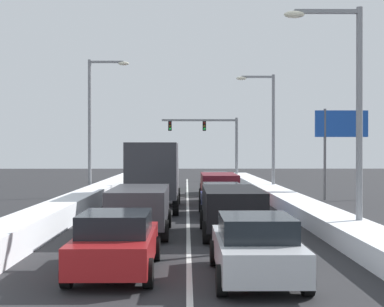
{
  "coord_description": "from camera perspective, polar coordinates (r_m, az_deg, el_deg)",
  "views": [
    {
      "loc": [
        -0.07,
        -6.73,
        3.03
      ],
      "look_at": [
        0.32,
        32.95,
        2.77
      ],
      "focal_mm": 53.48,
      "sensor_mm": 36.0,
      "label": 1
    }
  ],
  "objects": [
    {
      "name": "sedan_navy_right_lane_third",
      "position": [
        26.28,
        2.95,
        -4.57
      ],
      "size": [
        2.0,
        4.5,
        1.51
      ],
      "color": "navy",
      "rests_on": "ground"
    },
    {
      "name": "box_truck_center_lane_third",
      "position": [
        28.75,
        -3.79,
        -1.88
      ],
      "size": [
        2.53,
        7.2,
        3.36
      ],
      "color": "slate",
      "rests_on": "ground"
    },
    {
      "name": "sedan_red_center_lane_nearest",
      "position": [
        14.29,
        -7.59,
        -8.77
      ],
      "size": [
        2.0,
        4.5,
        1.51
      ],
      "color": "maroon",
      "rests_on": "ground"
    },
    {
      "name": "traffic_light_gantry",
      "position": [
        56.5,
        2.12,
        1.87
      ],
      "size": [
        7.54,
        0.47,
        6.2
      ],
      "color": "slate",
      "rests_on": "ground"
    },
    {
      "name": "snow_bank_left_shoulder",
      "position": [
        32.11,
        -9.96,
        -4.27
      ],
      "size": [
        1.39,
        54.67,
        0.87
      ],
      "primitive_type": "cube",
      "color": "white",
      "rests_on": "ground"
    },
    {
      "name": "lane_stripe_between_right_lane_and_center_lane",
      "position": [
        31.72,
        -0.44,
        -5.1
      ],
      "size": [
        0.14,
        54.67,
        0.01
      ],
      "primitive_type": "cube",
      "color": "silver",
      "rests_on": "ground"
    },
    {
      "name": "suv_black_right_lane_second",
      "position": [
        20.2,
        4.0,
        -5.35
      ],
      "size": [
        2.16,
        4.9,
        1.67
      ],
      "color": "black",
      "rests_on": "ground"
    },
    {
      "name": "roadside_sign_right",
      "position": [
        35.56,
        14.68,
        1.96
      ],
      "size": [
        3.2,
        0.16,
        5.5
      ],
      "color": "#59595B",
      "rests_on": "ground"
    },
    {
      "name": "street_lamp_right_near",
      "position": [
        19.98,
        15.32,
        5.18
      ],
      "size": [
        2.66,
        0.36,
        7.83
      ],
      "color": "gray",
      "rests_on": "ground"
    },
    {
      "name": "snow_bank_right_shoulder",
      "position": [
        32.14,
        9.08,
        -4.45
      ],
      "size": [
        1.59,
        54.67,
        0.66
      ],
      "primitive_type": "cube",
      "color": "white",
      "rests_on": "ground"
    },
    {
      "name": "street_lamp_left_mid",
      "position": [
        37.56,
        -9.66,
        3.77
      ],
      "size": [
        2.66,
        0.36,
        8.87
      ],
      "color": "gray",
      "rests_on": "ground"
    },
    {
      "name": "sedan_white_right_lane_fifth",
      "position": [
        38.92,
        2.32,
        -2.96
      ],
      "size": [
        2.0,
        4.5,
        1.51
      ],
      "color": "silver",
      "rests_on": "ground"
    },
    {
      "name": "suv_maroon_right_lane_fourth",
      "position": [
        32.33,
        2.7,
        -3.2
      ],
      "size": [
        2.16,
        4.9,
        1.67
      ],
      "color": "maroon",
      "rests_on": "ground"
    },
    {
      "name": "street_lamp_right_mid",
      "position": [
        39.47,
        7.6,
        3.07
      ],
      "size": [
        2.66,
        0.36,
        8.17
      ],
      "color": "gray",
      "rests_on": "ground"
    },
    {
      "name": "suv_charcoal_center_lane_second",
      "position": [
        20.57,
        -5.24,
        -5.25
      ],
      "size": [
        2.16,
        4.9,
        1.67
      ],
      "color": "#38383D",
      "rests_on": "ground"
    },
    {
      "name": "sedan_green_center_lane_fifth",
      "position": [
        43.89,
        -2.73,
        -2.58
      ],
      "size": [
        2.0,
        4.5,
        1.51
      ],
      "color": "#1E5633",
      "rests_on": "ground"
    },
    {
      "name": "ground_plane",
      "position": [
        26.78,
        -0.41,
        -6.12
      ],
      "size": [
        129.22,
        129.22,
        0.0
      ],
      "primitive_type": "plane",
      "color": "#28282B"
    },
    {
      "name": "sedan_silver_right_lane_nearest",
      "position": [
        13.58,
        6.37,
        -9.25
      ],
      "size": [
        2.0,
        4.5,
        1.51
      ],
      "color": "#B7BABF",
      "rests_on": "ground"
    },
    {
      "name": "sedan_tan_center_lane_fourth",
      "position": [
        37.0,
        -3.31,
        -3.14
      ],
      "size": [
        2.0,
        4.5,
        1.51
      ],
      "color": "#937F60",
      "rests_on": "ground"
    }
  ]
}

